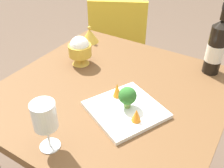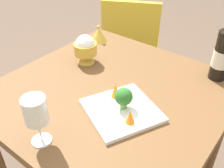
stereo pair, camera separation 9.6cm
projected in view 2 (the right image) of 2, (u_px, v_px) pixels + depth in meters
name	position (u px, v px, depth m)	size (l,w,h in m)	color
dining_table	(112.00, 105.00, 1.15)	(0.91, 0.91, 0.73)	brown
chair_near_window	(131.00, 41.00, 1.95)	(0.54, 0.54, 0.85)	gold
wine_bottle	(223.00, 53.00, 1.11)	(0.08, 0.08, 0.32)	black
wine_glass	(35.00, 112.00, 0.80)	(0.08, 0.08, 0.18)	white
rice_bowl	(85.00, 48.00, 1.25)	(0.11, 0.11, 0.14)	gold
rice_bowl_lid	(99.00, 35.00, 1.47)	(0.10, 0.10, 0.09)	gold
serving_plate	(122.00, 110.00, 0.98)	(0.33, 0.33, 0.02)	white
broccoli_floret	(124.00, 97.00, 0.96)	(0.07, 0.07, 0.09)	#729E4C
carrot_garnish_left	(130.00, 117.00, 0.91)	(0.03, 0.03, 0.05)	orange
carrot_garnish_right	(115.00, 90.00, 1.02)	(0.03, 0.03, 0.06)	orange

